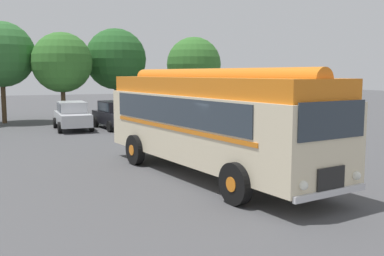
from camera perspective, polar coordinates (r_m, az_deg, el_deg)
The scene contains 8 objects.
ground_plane at distance 14.23m, azimuth 4.09°, elevation -6.62°, with size 120.00×120.00×0.00m, color #474749.
vintage_bus at distance 14.53m, azimuth 2.22°, elevation 1.26°, with size 4.25×10.36×3.49m.
car_near_left at distance 27.49m, azimuth -14.95°, elevation 1.54°, with size 1.99×4.22×1.66m.
car_mid_left at distance 27.50m, azimuth -9.63°, elevation 1.68°, with size 2.40×4.40×1.66m.
tree_left_of_centre at distance 32.57m, azimuth -22.76°, elevation 8.64°, with size 4.38×4.34×6.75m.
tree_centre at distance 31.34m, azimuth -16.04°, elevation 8.06°, with size 4.00×4.00×6.05m.
tree_right_of_centre at distance 33.59m, azimuth -9.50°, elevation 8.69°, with size 4.43×4.43×6.57m.
tree_far_right at distance 33.33m, azimuth 0.30°, elevation 7.99°, with size 3.98×3.98×5.97m.
Camera 1 is at (-6.06, -12.43, 3.34)m, focal length 42.00 mm.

